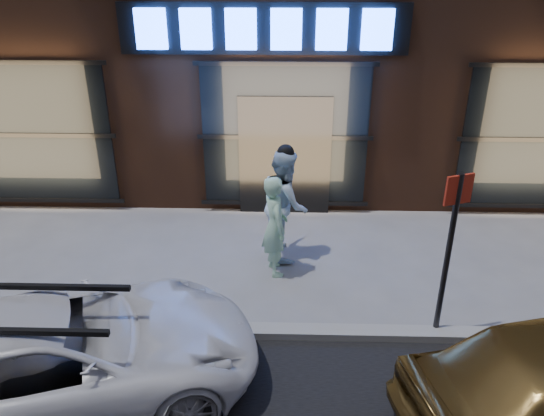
{
  "coord_description": "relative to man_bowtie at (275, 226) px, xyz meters",
  "views": [
    {
      "loc": [
        0.02,
        -5.89,
        4.85
      ],
      "look_at": [
        -0.19,
        1.6,
        1.2
      ],
      "focal_mm": 35.0,
      "sensor_mm": 36.0,
      "label": 1
    }
  ],
  "objects": [
    {
      "name": "man_cap",
      "position": [
        0.16,
        0.6,
        0.11
      ],
      "size": [
        0.88,
        1.05,
        1.94
      ],
      "primitive_type": "imported",
      "rotation": [
        0.0,
        0.0,
        1.74
      ],
      "color": "silver",
      "rests_on": "ground"
    },
    {
      "name": "man_bowtie",
      "position": [
        0.0,
        0.0,
        0.0
      ],
      "size": [
        0.57,
        0.71,
        1.71
      ],
      "primitive_type": "imported",
      "rotation": [
        0.0,
        0.0,
        1.86
      ],
      "color": "#B2EABC",
      "rests_on": "ground"
    },
    {
      "name": "curb",
      "position": [
        0.14,
        -1.65,
        -0.8
      ],
      "size": [
        60.0,
        0.25,
        0.12
      ],
      "primitive_type": "cube",
      "color": "gray",
      "rests_on": "ground"
    },
    {
      "name": "ground",
      "position": [
        0.14,
        -1.65,
        -0.86
      ],
      "size": [
        90.0,
        90.0,
        0.0
      ],
      "primitive_type": "plane",
      "color": "slate",
      "rests_on": "ground"
    },
    {
      "name": "sign_post",
      "position": [
        2.29,
        -1.55,
        0.61
      ],
      "size": [
        0.37,
        0.17,
        2.43
      ],
      "rotation": [
        0.0,
        0.0,
        0.38
      ],
      "color": "#262628",
      "rests_on": "ground"
    },
    {
      "name": "white_suv",
      "position": [
        -2.42,
        -2.89,
        -0.21
      ],
      "size": [
        5.06,
        3.54,
        1.28
      ],
      "primitive_type": "imported",
      "rotation": [
        0.0,
        0.0,
        1.91
      ],
      "color": "white",
      "rests_on": "ground"
    }
  ]
}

